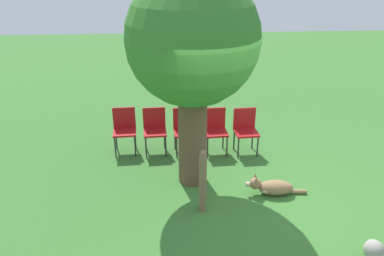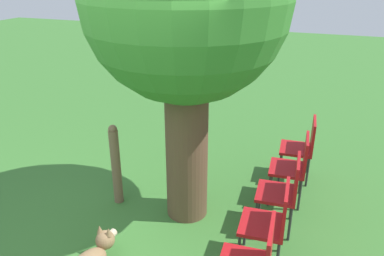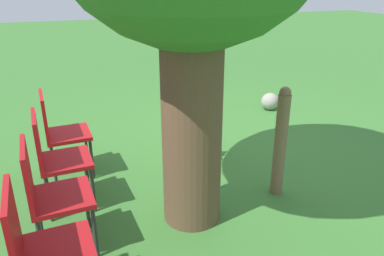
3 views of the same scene
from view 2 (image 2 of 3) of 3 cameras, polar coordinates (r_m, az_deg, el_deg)
ground_plane at (r=4.21m, az=-14.00°, el=-17.62°), size 30.00×30.00×0.00m
oak_tree at (r=3.76m, az=-0.93°, el=18.02°), size 2.04×2.04×3.45m
fence_post at (r=4.62m, az=-11.52°, el=-5.44°), size 0.11×0.11×1.04m
red_chair_1 at (r=3.72m, az=11.99°, el=-13.54°), size 0.45×0.46×0.88m
red_chair_2 at (r=4.20m, az=13.90°, el=-8.97°), size 0.45×0.46×0.88m
red_chair_3 at (r=4.71m, az=15.36°, el=-5.36°), size 0.45×0.46×0.88m
red_chair_4 at (r=5.24m, az=16.53°, el=-2.47°), size 0.45×0.46×0.88m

